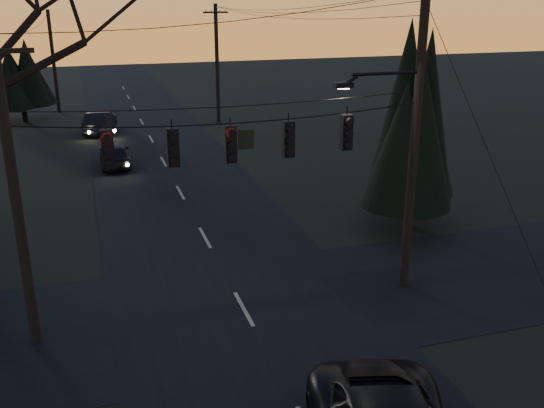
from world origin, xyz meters
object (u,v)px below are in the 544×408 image
object	(u,v)px
utility_pole_far_r	(219,123)
sedan_oncoming_b	(100,123)
utility_pole_far_l	(59,112)
evergreen_right	(416,118)
utility_pole_right	(403,285)
utility_pole_left	(37,341)
sedan_oncoming_a	(115,155)

from	to	relation	value
utility_pole_far_r	sedan_oncoming_b	xyz separation A→B (m)	(-8.60, -1.03, 0.73)
utility_pole_far_l	evergreen_right	xyz separation A→B (m)	(14.33, -31.27, 4.55)
sedan_oncoming_b	utility_pole_far_l	bearing A→B (deg)	-58.68
utility_pole_right	utility_pole_far_r	distance (m)	28.00
utility_pole_left	utility_pole_far_l	xyz separation A→B (m)	(0.00, 36.00, 0.00)
evergreen_right	utility_pole_far_l	bearing A→B (deg)	114.62
evergreen_right	sedan_oncoming_a	distance (m)	17.58
utility_pole_left	utility_pole_far_r	world-z (taller)	same
utility_pole_right	sedan_oncoming_a	size ratio (longest dim) A/B	2.54
utility_pole_far_l	sedan_oncoming_a	bearing A→B (deg)	-79.59
utility_pole_right	sedan_oncoming_b	size ratio (longest dim) A/B	2.25
utility_pole_right	evergreen_right	bearing A→B (deg)	59.13
utility_pole_right	sedan_oncoming_a	world-z (taller)	utility_pole_right
utility_pole_right	evergreen_right	distance (m)	7.15
utility_pole_right	utility_pole_far_l	xyz separation A→B (m)	(-11.50, 36.00, 0.00)
sedan_oncoming_a	sedan_oncoming_b	size ratio (longest dim) A/B	0.88
evergreen_right	sedan_oncoming_a	xyz separation A→B (m)	(-11.00, 13.15, -3.88)
utility_pole_left	utility_pole_far_l	bearing A→B (deg)	90.00
utility_pole_far_r	sedan_oncoming_b	bearing A→B (deg)	-173.16
utility_pole_left	sedan_oncoming_a	distance (m)	18.20
sedan_oncoming_a	sedan_oncoming_b	world-z (taller)	sedan_oncoming_b
utility_pole_right	evergreen_right	world-z (taller)	evergreen_right
utility_pole_right	evergreen_right	xyz separation A→B (m)	(2.83, 4.73, 4.55)
utility_pole_right	evergreen_right	size ratio (longest dim) A/B	1.26
utility_pole_left	utility_pole_far_r	xyz separation A→B (m)	(11.50, 28.00, 0.00)
utility_pole_left	evergreen_right	distance (m)	15.76
utility_pole_far_r	utility_pole_far_l	bearing A→B (deg)	145.18
utility_pole_far_l	sedan_oncoming_a	world-z (taller)	utility_pole_far_l
utility_pole_right	utility_pole_far_l	size ratio (longest dim) A/B	1.25
utility_pole_left	utility_pole_right	bearing A→B (deg)	0.00
sedan_oncoming_b	evergreen_right	bearing A→B (deg)	130.70
sedan_oncoming_b	utility_pole_left	bearing A→B (deg)	97.36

